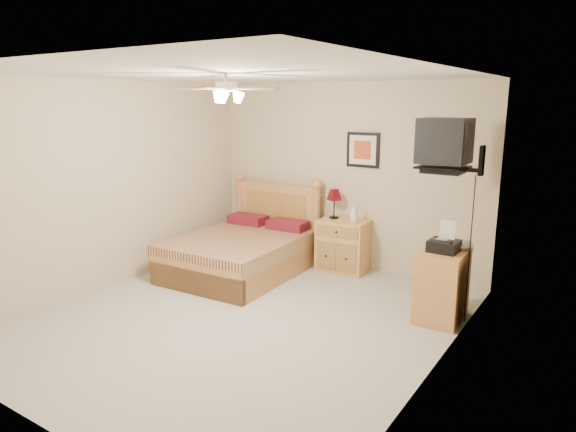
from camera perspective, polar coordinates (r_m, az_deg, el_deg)
name	(u,v)px	position (r m, az deg, el deg)	size (l,w,h in m)	color
floor	(244,318)	(5.56, -4.88, -11.26)	(4.50, 4.50, 0.00)	#A8A498
ceiling	(239,74)	(5.09, -5.42, 15.44)	(4.00, 4.50, 0.04)	white
wall_back	(345,176)	(7.05, 6.32, 4.44)	(4.00, 0.04, 2.50)	#C9B694
wall_front	(26,259)	(3.74, -27.11, -4.25)	(4.00, 0.04, 2.50)	#C9B694
wall_left	(113,185)	(6.59, -18.91, 3.26)	(0.04, 4.50, 2.50)	#C9B694
wall_right	(439,229)	(4.26, 16.47, -1.43)	(0.04, 4.50, 2.50)	#C9B694
bed	(239,230)	(6.75, -5.45, -1.52)	(1.42, 1.86, 1.20)	#A97539
nightstand	(343,245)	(6.97, 6.18, -3.24)	(0.64, 0.48, 0.70)	tan
table_lamp	(334,204)	(6.94, 5.15, 1.37)	(0.22, 0.22, 0.40)	#530910
lotion_bottle	(354,212)	(6.75, 7.36, 0.40)	(0.10, 0.10, 0.26)	white
framed_picture	(363,150)	(6.87, 8.33, 7.28)	(0.46, 0.04, 0.46)	black
dresser	(442,285)	(5.62, 16.72, -7.38)	(0.44, 0.63, 0.75)	#B27541
fax_machine	(444,237)	(5.45, 17.00, -2.24)	(0.29, 0.31, 0.31)	black
magazine_lower	(448,245)	(5.69, 17.33, -3.10)	(0.22, 0.29, 0.03)	beige
magazine_upper	(451,243)	(5.67, 17.63, -2.92)	(0.22, 0.30, 0.02)	gray
wall_tv	(459,145)	(5.52, 18.50, 7.45)	(0.56, 0.46, 0.58)	black
ceiling_fan	(226,89)	(4.93, -6.88, 13.87)	(1.14, 1.14, 0.28)	white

